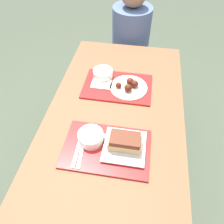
{
  "coord_description": "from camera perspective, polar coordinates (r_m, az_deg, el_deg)",
  "views": [
    {
      "loc": [
        0.12,
        -0.81,
        1.68
      ],
      "look_at": [
        -0.01,
        -0.01,
        0.79
      ],
      "focal_mm": 35.0,
      "sensor_mm": 36.0,
      "label": 1
    }
  ],
  "objects": [
    {
      "name": "wings_plate_far",
      "position": [
        1.38,
        4.42,
        6.76
      ],
      "size": [
        0.24,
        0.24,
        0.06
      ],
      "color": "beige",
      "rests_on": "tray_far"
    },
    {
      "name": "person_seated_across",
      "position": [
        2.01,
        5.03,
        20.26
      ],
      "size": [
        0.33,
        0.33,
        0.7
      ],
      "color": "#4C6093",
      "rests_on": "picnic_bench_far"
    },
    {
      "name": "condiment_packet",
      "position": [
        1.13,
        -1.88,
        -6.37
      ],
      "size": [
        0.04,
        0.03,
        0.01
      ],
      "color": "#A59E93",
      "rests_on": "tray_near"
    },
    {
      "name": "picnic_bench_far",
      "position": [
        2.21,
        4.56,
        11.61
      ],
      "size": [
        0.74,
        0.28,
        0.45
      ],
      "color": "brown",
      "rests_on": "ground_plane"
    },
    {
      "name": "bowl_coleslaw_far",
      "position": [
        1.45,
        -2.38,
        10.05
      ],
      "size": [
        0.13,
        0.13,
        0.05
      ],
      "color": "white",
      "rests_on": "tray_far"
    },
    {
      "name": "plastic_knife_near",
      "position": [
        1.09,
        -8.05,
        -10.55
      ],
      "size": [
        0.03,
        0.17,
        0.0
      ],
      "color": "white",
      "rests_on": "tray_near"
    },
    {
      "name": "tray_far",
      "position": [
        1.41,
        1.41,
        6.75
      ],
      "size": [
        0.43,
        0.29,
        0.01
      ],
      "color": "red",
      "rests_on": "picnic_table"
    },
    {
      "name": "napkin_far",
      "position": [
        1.41,
        -2.68,
        7.3
      ],
      "size": [
        0.13,
        0.09,
        0.01
      ],
      "color": "white",
      "rests_on": "tray_far"
    },
    {
      "name": "picnic_table",
      "position": [
        1.32,
        0.64,
        -3.86
      ],
      "size": [
        0.78,
        1.5,
        0.75
      ],
      "color": "brown",
      "rests_on": "ground_plane"
    },
    {
      "name": "plastic_fork_near",
      "position": [
        1.09,
        -9.18,
        -10.36
      ],
      "size": [
        0.02,
        0.17,
        0.0
      ],
      "color": "white",
      "rests_on": "tray_near"
    },
    {
      "name": "bowl_coleslaw_near",
      "position": [
        1.1,
        -5.57,
        -6.45
      ],
      "size": [
        0.13,
        0.13,
        0.05
      ],
      "color": "white",
      "rests_on": "tray_near"
    },
    {
      "name": "tray_near",
      "position": [
        1.1,
        -1.47,
        -9.48
      ],
      "size": [
        0.43,
        0.29,
        0.01
      ],
      "color": "red",
      "rests_on": "picnic_table"
    },
    {
      "name": "ground_plane",
      "position": [
        1.87,
        0.47,
        -16.1
      ],
      "size": [
        12.0,
        12.0,
        0.0
      ],
      "primitive_type": "plane",
      "color": "#424C3D"
    },
    {
      "name": "brisket_sandwich_plate",
      "position": [
        1.07,
        3.34,
        -8.27
      ],
      "size": [
        0.21,
        0.21,
        0.09
      ],
      "color": "beige",
      "rests_on": "tray_near"
    }
  ]
}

